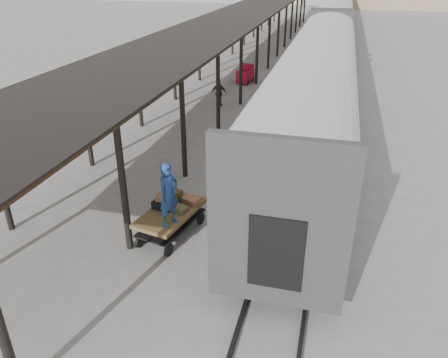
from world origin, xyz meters
The scene contains 9 objects.
ground centered at (0.00, 0.00, 0.00)m, with size 160.00×160.00×0.00m, color slate.
train centered at (3.19, 33.79, 2.69)m, with size 3.45×76.01×4.01m.
canopy centered at (-3.40, 24.00, 4.00)m, with size 4.90×64.30×4.15m.
rails centered at (3.20, 34.00, 0.06)m, with size 1.54×150.00×0.12m.
baggage_cart centered at (-0.39, -1.04, 0.65)m, with size 1.71×2.60×0.86m.
suitcase_stack centered at (-0.45, -0.69, 1.03)m, with size 1.38×1.05×0.44m.
luggage_tug centered at (-2.13, 18.07, 0.56)m, with size 1.08×1.52×1.23m.
porter centered at (-0.14, -1.69, 1.80)m, with size 0.69×0.45×1.89m, color navy.
pedestrian centered at (-2.48, 12.34, 0.78)m, with size 0.92×0.38×1.57m, color black.
Camera 1 is at (4.04, -11.64, 7.64)m, focal length 35.00 mm.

